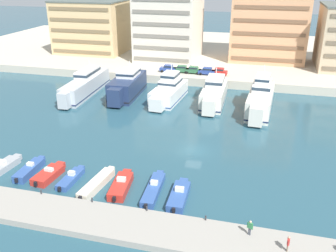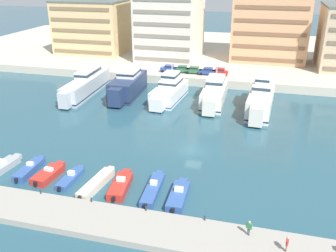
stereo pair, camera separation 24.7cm
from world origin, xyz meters
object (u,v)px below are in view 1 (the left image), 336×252
(car_blue_far_left, at_px, (168,68))
(car_green_mid_left, at_px, (193,70))
(motorboat_blue_center_left, at_px, (71,178))
(car_blue_center_left, at_px, (207,71))
(motorboat_blue_mid_right, at_px, (154,189))
(motorboat_blue_left, at_px, (30,169))
(motorboat_cream_center, at_px, (97,183))
(yacht_white_mid_left, at_px, (169,91))
(yacht_ivory_center, at_px, (261,98))
(car_green_left, at_px, (182,69))
(pedestrian_mid_deck, at_px, (288,242))
(yacht_ivory_center_left, at_px, (214,93))
(motorboat_grey_far_left, at_px, (2,167))
(yacht_silver_far_left, at_px, (86,84))
(motorboat_blue_right, at_px, (179,195))
(motorboat_red_center_right, at_px, (121,185))
(yacht_navy_left, at_px, (127,86))
(car_red_center, at_px, (219,71))
(pedestrian_far_side, at_px, (250,227))
(motorboat_red_mid_left, at_px, (49,174))

(car_blue_far_left, bearing_deg, car_green_mid_left, 0.89)
(car_blue_far_left, bearing_deg, motorboat_blue_center_left, -90.16)
(car_green_mid_left, distance_m, car_blue_center_left, 3.53)
(motorboat_blue_center_left, bearing_deg, motorboat_blue_mid_right, 1.05)
(motorboat_blue_left, distance_m, car_blue_far_left, 50.89)
(motorboat_blue_left, relative_size, car_blue_center_left, 1.63)
(motorboat_cream_center, bearing_deg, yacht_white_mid_left, 89.56)
(yacht_ivory_center, distance_m, motorboat_blue_mid_right, 35.74)
(motorboat_blue_left, bearing_deg, car_green_left, 78.76)
(pedestrian_mid_deck, bearing_deg, yacht_ivory_center, 95.53)
(yacht_ivory_center_left, height_order, car_blue_far_left, yacht_ivory_center_left)
(motorboat_grey_far_left, distance_m, motorboat_cream_center, 14.86)
(yacht_silver_far_left, distance_m, car_green_mid_left, 26.79)
(motorboat_blue_mid_right, distance_m, motorboat_blue_right, 3.55)
(motorboat_grey_far_left, distance_m, car_green_left, 53.06)
(motorboat_red_center_right, height_order, motorboat_blue_mid_right, motorboat_red_center_right)
(pedestrian_mid_deck, bearing_deg, motorboat_grey_far_left, 168.51)
(yacht_navy_left, distance_m, car_blue_center_left, 21.42)
(yacht_navy_left, bearing_deg, motorboat_blue_center_left, -81.57)
(motorboat_blue_center_left, height_order, pedestrian_mid_deck, pedestrian_mid_deck)
(car_green_mid_left, bearing_deg, car_red_center, 0.13)
(yacht_navy_left, height_order, pedestrian_mid_deck, yacht_navy_left)
(motorboat_cream_center, xyz_separation_m, car_green_left, (-0.50, 51.71, 2.44))
(motorboat_red_center_right, bearing_deg, motorboat_cream_center, -173.91)
(motorboat_red_center_right, relative_size, motorboat_blue_right, 0.98)
(yacht_navy_left, distance_m, motorboat_blue_left, 35.32)
(car_green_left, height_order, pedestrian_far_side, car_green_left)
(car_green_left, bearing_deg, yacht_ivory_center_left, -55.15)
(yacht_ivory_center_left, xyz_separation_m, car_blue_center_left, (-3.85, 14.39, 0.83))
(yacht_ivory_center_left, height_order, motorboat_red_mid_left, yacht_ivory_center_left)
(car_blue_far_left, relative_size, car_blue_center_left, 0.99)
(yacht_silver_far_left, relative_size, yacht_ivory_center_left, 1.25)
(pedestrian_far_side, bearing_deg, car_red_center, 100.67)
(yacht_ivory_center, bearing_deg, motorboat_red_center_right, -115.52)
(yacht_silver_far_left, height_order, car_blue_center_left, yacht_silver_far_left)
(motorboat_blue_right, bearing_deg, motorboat_grey_far_left, 178.62)
(yacht_ivory_center_left, distance_m, motorboat_blue_right, 36.78)
(yacht_silver_far_left, xyz_separation_m, motorboat_grey_far_left, (4.02, -34.68, -1.71))
(car_green_mid_left, bearing_deg, pedestrian_far_side, -73.23)
(yacht_navy_left, relative_size, car_blue_far_left, 4.17)
(motorboat_blue_left, height_order, car_green_left, car_green_left)
(motorboat_blue_right, distance_m, pedestrian_far_side, 10.54)
(motorboat_blue_center_left, bearing_deg, motorboat_blue_left, 175.87)
(yacht_silver_far_left, bearing_deg, motorboat_blue_left, -76.45)
(car_red_center, height_order, pedestrian_far_side, car_red_center)
(yacht_navy_left, height_order, car_blue_center_left, yacht_navy_left)
(motorboat_blue_center_left, bearing_deg, pedestrian_mid_deck, -15.52)
(motorboat_red_mid_left, relative_size, car_green_left, 1.48)
(car_blue_far_left, bearing_deg, yacht_ivory_center_left, -46.70)
(motorboat_red_center_right, relative_size, car_blue_center_left, 1.68)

